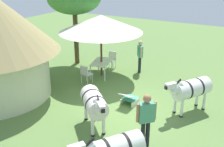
{
  "coord_description": "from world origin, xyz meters",
  "views": [
    {
      "loc": [
        -8.17,
        -4.33,
        5.22
      ],
      "look_at": [
        0.91,
        0.84,
        1.0
      ],
      "focal_mm": 42.98,
      "sensor_mm": 36.0,
      "label": 1
    }
  ],
  "objects_px": {
    "shade_umbrella": "(101,24)",
    "guest_beside_umbrella": "(140,53)",
    "standing_watcher": "(146,116)",
    "zebra_by_umbrella": "(94,103)",
    "patio_chair_east_end": "(112,58)",
    "zebra_nearest_camera": "(190,89)",
    "striped_lounge_chair": "(129,99)",
    "patio_chair_near_lawn": "(86,73)",
    "patio_dining_table": "(102,63)"
  },
  "relations": [
    {
      "from": "guest_beside_umbrella",
      "to": "standing_watcher",
      "type": "height_order",
      "value": "standing_watcher"
    },
    {
      "from": "shade_umbrella",
      "to": "standing_watcher",
      "type": "distance_m",
      "value": 6.2
    },
    {
      "from": "standing_watcher",
      "to": "guest_beside_umbrella",
      "type": "bearing_deg",
      "value": 69.88
    },
    {
      "from": "standing_watcher",
      "to": "patio_chair_east_end",
      "type": "bearing_deg",
      "value": 82.23
    },
    {
      "from": "shade_umbrella",
      "to": "standing_watcher",
      "type": "height_order",
      "value": "shade_umbrella"
    },
    {
      "from": "shade_umbrella",
      "to": "guest_beside_umbrella",
      "type": "xyz_separation_m",
      "value": [
        1.39,
        -1.48,
        -1.64
      ]
    },
    {
      "from": "patio_dining_table",
      "to": "striped_lounge_chair",
      "type": "relative_size",
      "value": 1.84
    },
    {
      "from": "zebra_by_umbrella",
      "to": "patio_chair_near_lawn",
      "type": "bearing_deg",
      "value": -96.95
    },
    {
      "from": "standing_watcher",
      "to": "shade_umbrella",
      "type": "bearing_deg",
      "value": 88.7
    },
    {
      "from": "patio_chair_near_lawn",
      "to": "standing_watcher",
      "type": "bearing_deg",
      "value": -29.52
    },
    {
      "from": "standing_watcher",
      "to": "zebra_nearest_camera",
      "type": "distance_m",
      "value": 2.87
    },
    {
      "from": "shade_umbrella",
      "to": "guest_beside_umbrella",
      "type": "distance_m",
      "value": 2.61
    },
    {
      "from": "patio_dining_table",
      "to": "standing_watcher",
      "type": "bearing_deg",
      "value": -135.41
    },
    {
      "from": "striped_lounge_chair",
      "to": "patio_dining_table",
      "type": "bearing_deg",
      "value": 145.43
    },
    {
      "from": "patio_chair_east_end",
      "to": "striped_lounge_chair",
      "type": "distance_m",
      "value": 4.28
    },
    {
      "from": "patio_dining_table",
      "to": "standing_watcher",
      "type": "relative_size",
      "value": 0.89
    },
    {
      "from": "patio_chair_east_end",
      "to": "zebra_by_umbrella",
      "type": "bearing_deg",
      "value": 108.93
    },
    {
      "from": "guest_beside_umbrella",
      "to": "standing_watcher",
      "type": "relative_size",
      "value": 0.95
    },
    {
      "from": "shade_umbrella",
      "to": "standing_watcher",
      "type": "relative_size",
      "value": 2.28
    },
    {
      "from": "shade_umbrella",
      "to": "patio_chair_near_lawn",
      "type": "bearing_deg",
      "value": 174.48
    },
    {
      "from": "guest_beside_umbrella",
      "to": "zebra_by_umbrella",
      "type": "relative_size",
      "value": 1.02
    },
    {
      "from": "patio_chair_east_end",
      "to": "zebra_by_umbrella",
      "type": "xyz_separation_m",
      "value": [
        -5.4,
        -2.41,
        0.43
      ]
    },
    {
      "from": "zebra_by_umbrella",
      "to": "striped_lounge_chair",
      "type": "bearing_deg",
      "value": -144.37
    },
    {
      "from": "guest_beside_umbrella",
      "to": "zebra_by_umbrella",
      "type": "xyz_separation_m",
      "value": [
        -5.55,
        -0.82,
        -0.07
      ]
    },
    {
      "from": "standing_watcher",
      "to": "zebra_by_umbrella",
      "type": "bearing_deg",
      "value": 130.85
    },
    {
      "from": "shade_umbrella",
      "to": "striped_lounge_chair",
      "type": "height_order",
      "value": "shade_umbrella"
    },
    {
      "from": "patio_chair_near_lawn",
      "to": "striped_lounge_chair",
      "type": "bearing_deg",
      "value": -11.65
    },
    {
      "from": "striped_lounge_chair",
      "to": "zebra_nearest_camera",
      "type": "height_order",
      "value": "zebra_nearest_camera"
    },
    {
      "from": "patio_chair_near_lawn",
      "to": "guest_beside_umbrella",
      "type": "bearing_deg",
      "value": 64.2
    },
    {
      "from": "standing_watcher",
      "to": "zebra_nearest_camera",
      "type": "height_order",
      "value": "standing_watcher"
    },
    {
      "from": "patio_dining_table",
      "to": "patio_chair_east_end",
      "type": "distance_m",
      "value": 1.25
    },
    {
      "from": "patio_chair_east_end",
      "to": "guest_beside_umbrella",
      "type": "height_order",
      "value": "guest_beside_umbrella"
    },
    {
      "from": "shade_umbrella",
      "to": "zebra_by_umbrella",
      "type": "distance_m",
      "value": 5.05
    },
    {
      "from": "patio_dining_table",
      "to": "guest_beside_umbrella",
      "type": "distance_m",
      "value": 2.06
    },
    {
      "from": "patio_dining_table",
      "to": "standing_watcher",
      "type": "distance_m",
      "value": 6.01
    },
    {
      "from": "patio_chair_east_end",
      "to": "zebra_by_umbrella",
      "type": "relative_size",
      "value": 0.54
    },
    {
      "from": "patio_chair_east_end",
      "to": "zebra_nearest_camera",
      "type": "xyz_separation_m",
      "value": [
        -2.7,
        -4.92,
        0.42
      ]
    },
    {
      "from": "patio_chair_near_lawn",
      "to": "guest_beside_umbrella",
      "type": "xyz_separation_m",
      "value": [
        2.63,
        -1.6,
        0.5
      ]
    },
    {
      "from": "shade_umbrella",
      "to": "zebra_nearest_camera",
      "type": "height_order",
      "value": "shade_umbrella"
    },
    {
      "from": "patio_dining_table",
      "to": "zebra_by_umbrella",
      "type": "relative_size",
      "value": 0.95
    },
    {
      "from": "zebra_nearest_camera",
      "to": "striped_lounge_chair",
      "type": "bearing_deg",
      "value": 46.75
    },
    {
      "from": "patio_chair_near_lawn",
      "to": "zebra_nearest_camera",
      "type": "height_order",
      "value": "zebra_nearest_camera"
    },
    {
      "from": "patio_chair_near_lawn",
      "to": "shade_umbrella",
      "type": "bearing_deg",
      "value": 90.0
    },
    {
      "from": "patio_chair_east_end",
      "to": "zebra_nearest_camera",
      "type": "height_order",
      "value": "zebra_nearest_camera"
    },
    {
      "from": "patio_dining_table",
      "to": "guest_beside_umbrella",
      "type": "relative_size",
      "value": 0.93
    },
    {
      "from": "patio_chair_east_end",
      "to": "standing_watcher",
      "type": "height_order",
      "value": "standing_watcher"
    },
    {
      "from": "patio_chair_east_end",
      "to": "guest_beside_umbrella",
      "type": "bearing_deg",
      "value": -179.56
    },
    {
      "from": "patio_chair_east_end",
      "to": "shade_umbrella",
      "type": "bearing_deg",
      "value": 90.0
    },
    {
      "from": "patio_chair_east_end",
      "to": "zebra_nearest_camera",
      "type": "bearing_deg",
      "value": 146.12
    },
    {
      "from": "patio_chair_east_end",
      "to": "zebra_nearest_camera",
      "type": "relative_size",
      "value": 0.47
    }
  ]
}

